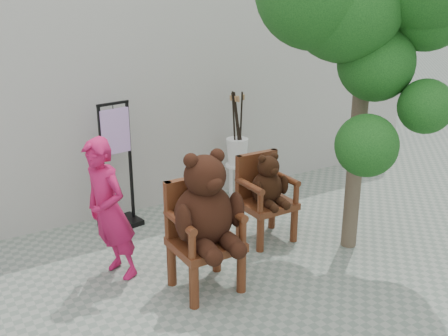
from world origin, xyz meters
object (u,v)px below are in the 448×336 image
Objects in this scene: person at (109,210)px; chair_big at (205,214)px; stool_bucket at (237,151)px; tree at (365,5)px; chair_small at (266,189)px; display_stand at (118,180)px.

chair_big is at bearing 30.12° from person.
tree reaches higher than stool_bucket.
tree reaches higher than chair_small.
person is 3.09m from tree.
stool_bucket is (0.43, 1.26, 0.04)m from chair_small.
stool_bucket is at bearing 71.17° from chair_small.
display_stand reaches higher than chair_big.
display_stand is 0.44× the size of tree.
stool_bucket is at bearing 93.63° from tree.
chair_small is at bearing -51.69° from display_stand.
chair_big is at bearing 174.71° from tree.
chair_big is 2.39m from stool_bucket.
person is at bearing -123.41° from display_stand.
person is at bearing 137.22° from chair_big.
person reaches higher than chair_small.
tree is at bearing -86.37° from stool_bucket.
chair_big is 1.35× the size of chair_small.
tree is (0.13, -1.98, 1.93)m from stool_bucket.
person is 0.96× the size of display_stand.
tree is (1.85, -1.90, 1.99)m from display_stand.
stool_bucket reaches higher than person.
chair_small is (1.10, 0.57, -0.16)m from chair_big.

